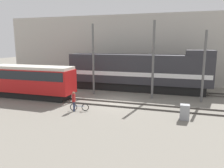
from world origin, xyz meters
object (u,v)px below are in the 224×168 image
at_px(person, 74,99).
at_px(utility_pole_center, 153,60).
at_px(utility_pole_left, 93,60).
at_px(signal_box, 185,112).
at_px(bicycle, 79,107).
at_px(freight_locomotive, 139,72).
at_px(utility_pole_right, 204,67).
at_px(streetcar, 31,80).

height_order(person, utility_pole_center, utility_pole_center).
xyz_separation_m(utility_pole_left, signal_box, (9.83, -5.89, -3.34)).
xyz_separation_m(person, utility_pole_center, (5.91, 6.44, 2.97)).
bearing_deg(person, signal_box, 3.52).
distance_m(bicycle, signal_box, 8.70).
relative_size(freight_locomotive, bicycle, 10.39).
xyz_separation_m(bicycle, utility_pole_center, (5.51, 6.20, 3.71)).
bearing_deg(bicycle, utility_pole_right, 30.79).
height_order(freight_locomotive, utility_pole_left, utility_pole_left).
height_order(utility_pole_right, signal_box, utility_pole_right).
distance_m(streetcar, utility_pole_right, 17.68).
bearing_deg(streetcar, utility_pole_center, 15.58).
relative_size(bicycle, person, 0.94).
relative_size(freight_locomotive, streetcar, 1.80).
relative_size(streetcar, signal_box, 7.85).
bearing_deg(person, bicycle, 31.74).
height_order(streetcar, utility_pole_center, utility_pole_center).
xyz_separation_m(freight_locomotive, streetcar, (-10.30, -6.90, -0.39)).
relative_size(utility_pole_right, signal_box, 5.86).
bearing_deg(utility_pole_center, signal_box, -61.63).
xyz_separation_m(streetcar, utility_pole_center, (12.38, 3.45, 2.07)).
height_order(freight_locomotive, bicycle, freight_locomotive).
bearing_deg(person, utility_pole_center, 47.49).
xyz_separation_m(freight_locomotive, person, (-3.82, -9.90, -1.29)).
relative_size(freight_locomotive, person, 9.79).
bearing_deg(utility_pole_left, signal_box, -30.92).
xyz_separation_m(streetcar, signal_box, (15.56, -2.43, -1.36)).
bearing_deg(person, freight_locomotive, 68.89).
distance_m(freight_locomotive, bicycle, 10.44).
distance_m(freight_locomotive, utility_pole_left, 5.94).
xyz_separation_m(bicycle, utility_pole_right, (10.40, 6.20, 3.19)).
distance_m(utility_pole_center, utility_pole_right, 4.92).
relative_size(bicycle, signal_box, 1.36).
xyz_separation_m(person, utility_pole_left, (-0.74, 6.44, 2.88)).
bearing_deg(bicycle, utility_pole_left, 100.40).
distance_m(bicycle, utility_pole_center, 9.09).
relative_size(freight_locomotive, utility_pole_center, 2.11).
xyz_separation_m(streetcar, bicycle, (6.87, -2.75, -1.64)).
height_order(person, signal_box, person).
bearing_deg(freight_locomotive, utility_pole_right, -26.32).
bearing_deg(utility_pole_right, freight_locomotive, 153.68).
bearing_deg(bicycle, signal_box, 2.07).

